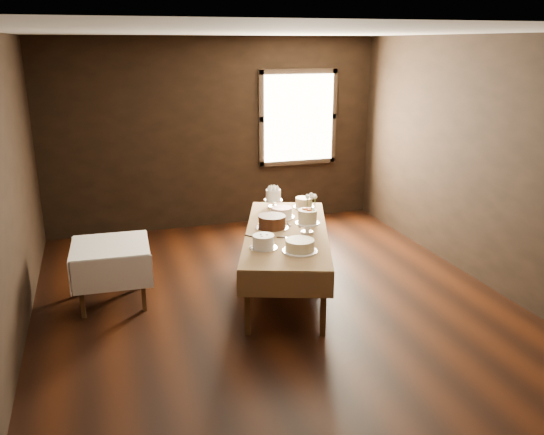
{
  "coord_description": "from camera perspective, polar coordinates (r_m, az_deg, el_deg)",
  "views": [
    {
      "loc": [
        -1.7,
        -5.13,
        2.71
      ],
      "look_at": [
        0.0,
        0.2,
        0.95
      ],
      "focal_mm": 36.9,
      "sensor_mm": 36.0,
      "label": 1
    }
  ],
  "objects": [
    {
      "name": "floor",
      "position": [
        6.05,
        0.58,
        -9.17
      ],
      "size": [
        5.0,
        6.0,
        0.01
      ],
      "primitive_type": "cube",
      "color": "black",
      "rests_on": "ground"
    },
    {
      "name": "ceiling",
      "position": [
        5.4,
        0.68,
        18.41
      ],
      "size": [
        5.0,
        6.0,
        0.01
      ],
      "primitive_type": "cube",
      "color": "beige",
      "rests_on": "wall_back"
    },
    {
      "name": "wall_back",
      "position": [
        8.41,
        -5.87,
        8.42
      ],
      "size": [
        5.0,
        0.02,
        2.8
      ],
      "primitive_type": "cube",
      "color": "black",
      "rests_on": "ground"
    },
    {
      "name": "wall_front",
      "position": [
        3.02,
        19.0,
        -9.28
      ],
      "size": [
        5.0,
        0.02,
        2.8
      ],
      "primitive_type": "cube",
      "color": "black",
      "rests_on": "ground"
    },
    {
      "name": "wall_left",
      "position": [
        5.36,
        -25.69,
        1.54
      ],
      "size": [
        0.02,
        6.0,
        2.8
      ],
      "primitive_type": "cube",
      "color": "black",
      "rests_on": "ground"
    },
    {
      "name": "wall_right",
      "position": [
        6.76,
        21.28,
        5.09
      ],
      "size": [
        0.02,
        6.0,
        2.8
      ],
      "primitive_type": "cube",
      "color": "black",
      "rests_on": "ground"
    },
    {
      "name": "window",
      "position": [
        8.68,
        2.73,
        10.11
      ],
      "size": [
        1.1,
        0.05,
        1.3
      ],
      "primitive_type": "cube",
      "color": "#FFEABF",
      "rests_on": "wall_back"
    },
    {
      "name": "display_table",
      "position": [
        6.23,
        1.49,
        -1.8
      ],
      "size": [
        1.61,
        2.45,
        0.71
      ],
      "rotation": [
        0.0,
        0.0,
        -0.34
      ],
      "color": "#3F2915",
      "rests_on": "ground"
    },
    {
      "name": "side_table",
      "position": [
        6.19,
        -16.18,
        -3.31
      ],
      "size": [
        0.83,
        0.83,
        0.66
      ],
      "rotation": [
        0.0,
        0.0,
        -0.05
      ],
      "color": "#3F2915",
      "rests_on": "ground"
    },
    {
      "name": "cake_meringue",
      "position": [
        7.06,
        0.13,
        1.91
      ],
      "size": [
        0.25,
        0.25,
        0.24
      ],
      "color": "silver",
      "rests_on": "display_table"
    },
    {
      "name": "cake_speckled",
      "position": [
        7.08,
        3.26,
        1.5
      ],
      "size": [
        0.27,
        0.27,
        0.13
      ],
      "color": "white",
      "rests_on": "display_table"
    },
    {
      "name": "cake_lattice",
      "position": [
        6.66,
        0.98,
        0.45
      ],
      "size": [
        0.35,
        0.35,
        0.12
      ],
      "color": "white",
      "rests_on": "display_table"
    },
    {
      "name": "cake_chocolate",
      "position": [
        6.29,
        0.0,
        -0.46
      ],
      "size": [
        0.38,
        0.38,
        0.14
      ],
      "color": "silver",
      "rests_on": "display_table"
    },
    {
      "name": "cake_flowers",
      "position": [
        6.12,
        3.63,
        -0.5
      ],
      "size": [
        0.27,
        0.27,
        0.27
      ],
      "color": "white",
      "rests_on": "display_table"
    },
    {
      "name": "cake_swirl",
      "position": [
        5.66,
        -0.88,
        -2.53
      ],
      "size": [
        0.31,
        0.31,
        0.14
      ],
      "color": "silver",
      "rests_on": "display_table"
    },
    {
      "name": "cake_cream",
      "position": [
        5.59,
        2.85,
        -2.91
      ],
      "size": [
        0.41,
        0.41,
        0.12
      ],
      "color": "white",
      "rests_on": "display_table"
    },
    {
      "name": "cake_server_a",
      "position": [
        5.98,
        2.06,
        -2.08
      ],
      "size": [
        0.23,
        0.12,
        0.01
      ],
      "primitive_type": "cube",
      "rotation": [
        0.0,
        0.0,
        -0.4
      ],
      "color": "silver",
      "rests_on": "display_table"
    },
    {
      "name": "cake_server_b",
      "position": [
        5.86,
        3.82,
        -2.53
      ],
      "size": [
        0.07,
        0.24,
        0.01
      ],
      "primitive_type": "cube",
      "rotation": [
        0.0,
        0.0,
        -1.75
      ],
      "color": "silver",
      "rests_on": "display_table"
    },
    {
      "name": "cake_server_c",
      "position": [
        6.5,
        1.33,
        -0.45
      ],
      "size": [
        0.04,
        0.24,
        0.01
      ],
      "primitive_type": "cube",
      "rotation": [
        0.0,
        0.0,
        1.64
      ],
      "color": "silver",
      "rests_on": "display_table"
    },
    {
      "name": "cake_server_d",
      "position": [
        6.46,
        3.53,
        -0.6
      ],
      "size": [
        0.2,
        0.17,
        0.01
      ],
      "primitive_type": "cube",
      "rotation": [
        0.0,
        0.0,
        0.67
      ],
      "color": "silver",
      "rests_on": "display_table"
    },
    {
      "name": "cake_server_e",
      "position": [
        5.98,
        -1.45,
        -2.09
      ],
      "size": [
        0.17,
        0.2,
        0.01
      ],
      "primitive_type": "cube",
      "rotation": [
        0.0,
        0.0,
        -0.87
      ],
      "color": "silver",
      "rests_on": "display_table"
    },
    {
      "name": "flower_vase",
      "position": [
        6.43,
        3.97,
        -0.04
      ],
      "size": [
        0.17,
        0.17,
        0.15
      ],
      "primitive_type": "imported",
      "rotation": [
        0.0,
        0.0,
        6.1
      ],
      "color": "#2D2823",
      "rests_on": "display_table"
    },
    {
      "name": "flower_bouquet",
      "position": [
        6.38,
        4.01,
        1.63
      ],
      "size": [
        0.14,
        0.14,
        0.2
      ],
      "primitive_type": null,
      "color": "white",
      "rests_on": "flower_vase"
    }
  ]
}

